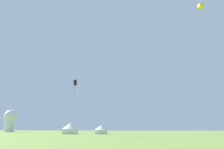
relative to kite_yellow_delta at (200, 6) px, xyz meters
name	(u,v)px	position (x,y,z in m)	size (l,w,h in m)	color
kite_yellow_delta	(200,6)	(0.00, 0.00, 0.00)	(2.80, 2.45, 36.50)	yellow
kite_black_box	(75,83)	(-33.55, -6.80, -22.71)	(2.16, 1.91, 13.41)	black
festival_tent_left	(70,128)	(-40.04, 11.12, -33.52)	(5.18, 5.18, 3.37)	white
festival_tent_right	(101,129)	(-30.06, 11.12, -33.89)	(4.14, 4.14, 2.69)	white
observatory_dome	(10,120)	(-82.11, 45.46, -29.37)	(6.40, 6.40, 10.80)	white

